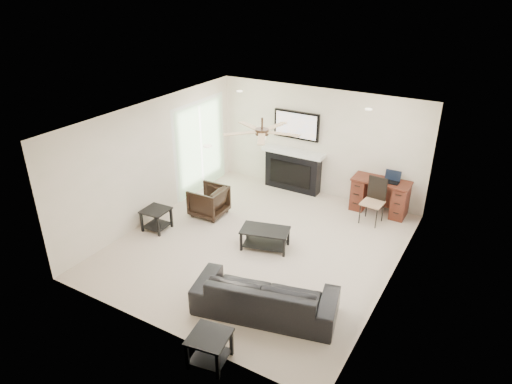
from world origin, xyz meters
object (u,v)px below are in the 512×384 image
Objects in this scene: coffee_table at (265,239)px; fireplace_unit at (293,152)px; armchair at (209,201)px; sofa at (265,295)px; desk at (380,196)px.

fireplace_unit reaches higher than coffee_table.
armchair reaches higher than coffee_table.
coffee_table is at bearing 70.37° from armchair.
fireplace_unit is at bearing 90.01° from coffee_table.
sofa is at bearing -69.04° from fireplace_unit.
sofa is at bearing 48.71° from armchair.
armchair is at bearing 146.78° from coffee_table.
fireplace_unit is (-0.72, 2.62, 0.75)m from coffee_table.
desk reaches higher than sofa.
armchair is at bearing -115.37° from fireplace_unit.
desk is (2.15, -0.09, -0.57)m from fireplace_unit.
fireplace_unit is 1.57× the size of desk.
fireplace_unit reaches higher than armchair.
armchair is 2.38m from fireplace_unit.
sofa is 1.79× the size of desk.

